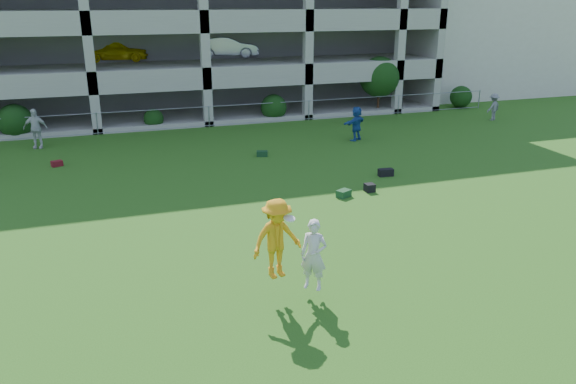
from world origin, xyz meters
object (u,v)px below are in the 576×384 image
object	(u,v)px
stucco_building	(468,23)
bystander_d	(356,123)
bystander_f	(493,107)
bystander_b	(35,129)
crate_d	(370,188)
parking_garage	(180,12)
frisbee_contest	(285,242)

from	to	relation	value
stucco_building	bystander_d	size ratio (longest dim) A/B	9.20
bystander_f	bystander_b	bearing A→B (deg)	-22.81
bystander_d	crate_d	distance (m)	8.14
bystander_b	crate_d	bearing A→B (deg)	-29.98
stucco_building	bystander_d	bearing A→B (deg)	-138.65
bystander_b	crate_d	distance (m)	16.55
bystander_f	parking_garage	xyz separation A→B (m)	(-16.38, 12.21, 5.23)
bystander_d	bystander_f	world-z (taller)	bystander_d
frisbee_contest	parking_garage	bearing A→B (deg)	86.01
frisbee_contest	parking_garage	distance (m)	28.72
stucco_building	parking_garage	world-z (taller)	parking_garage
stucco_building	crate_d	bearing A→B (deg)	-131.42
bystander_f	frisbee_contest	size ratio (longest dim) A/B	0.69
bystander_f	crate_d	world-z (taller)	bystander_f
bystander_f	frisbee_contest	bearing A→B (deg)	21.70
stucco_building	bystander_b	size ratio (longest dim) A/B	8.30
bystander_f	bystander_d	bearing A→B (deg)	-8.01
frisbee_contest	crate_d	bearing A→B (deg)	49.81
bystander_f	parking_garage	size ratio (longest dim) A/B	0.05
stucco_building	bystander_d	distance (m)	22.37
stucco_building	parking_garage	size ratio (longest dim) A/B	0.53
bystander_f	parking_garage	bearing A→B (deg)	-56.21
bystander_b	crate_d	xyz separation A→B (m)	(12.34, -11.01, -0.81)
bystander_b	frisbee_contest	world-z (taller)	frisbee_contest
bystander_b	parking_garage	bearing A→B (deg)	62.47
bystander_d	bystander_f	size ratio (longest dim) A/B	1.10
bystander_f	parking_garage	distance (m)	21.09
bystander_d	crate_d	xyz separation A→B (m)	(-2.96, -7.54, -0.72)
bystander_d	frisbee_contest	xyz separation A→B (m)	(-8.47, -14.07, 0.60)
bystander_d	frisbee_contest	bearing A→B (deg)	28.28
bystander_b	stucco_building	bearing A→B (deg)	30.93
crate_d	parking_garage	bearing A→B (deg)	99.23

